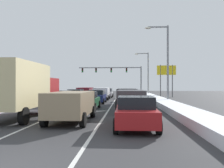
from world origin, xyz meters
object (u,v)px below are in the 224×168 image
sedan_black_left_lane_third (76,95)px  sedan_gray_left_lane_fifth (90,92)px  suv_black_right_lane_third (127,95)px  suv_white_center_lane_fourth (102,92)px  suv_maroon_left_lane_fourth (85,92)px  street_lamp_right_mid (146,70)px  sedan_charcoal_left_lane_second (62,98)px  street_lamp_right_near (165,57)px  sedan_gray_right_lane_fifth (128,93)px  sedan_maroon_right_lane_fourth (129,95)px  sedan_green_center_lane_second (86,100)px  sedan_silver_center_lane_fifth (107,93)px  roadside_sign_right (166,74)px  traffic_light_gantry (117,72)px  suv_tan_center_lane_nearest (72,104)px  box_truck_left_lane_nearest (23,87)px  sedan_navy_center_lane_third (97,96)px  sedan_red_right_lane_nearest (136,112)px  suv_charcoal_right_lane_second (131,99)px

sedan_black_left_lane_third → sedan_gray_left_lane_fifth: (-0.13, 13.39, 0.00)m
suv_black_right_lane_third → suv_white_center_lane_fourth: size_ratio=1.00×
suv_maroon_left_lane_fourth → street_lamp_right_mid: (10.32, 8.19, 3.92)m
sedan_charcoal_left_lane_second → street_lamp_right_near: size_ratio=0.52×
street_lamp_right_mid → sedan_gray_right_lane_fifth: bearing=-113.8°
suv_black_right_lane_third → sedan_maroon_right_lane_fourth: 5.97m
sedan_green_center_lane_second → street_lamp_right_near: bearing=41.9°
suv_white_center_lane_fourth → sedan_silver_center_lane_fifth: suv_white_center_lane_fourth is taller
roadside_sign_right → traffic_light_gantry: bearing=127.3°
sedan_black_left_lane_third → sedan_silver_center_lane_fifth: bearing=69.7°
sedan_green_center_lane_second → sedan_black_left_lane_third: bearing=106.7°
suv_tan_center_lane_nearest → box_truck_left_lane_nearest: size_ratio=0.68×
street_lamp_right_mid → traffic_light_gantry: bearing=130.1°
sedan_silver_center_lane_fifth → suv_white_center_lane_fourth: bearing=-92.5°
suv_black_right_lane_third → suv_tan_center_lane_nearest: (-3.17, -10.85, 0.00)m
suv_maroon_left_lane_fourth → traffic_light_gantry: traffic_light_gantry is taller
sedan_silver_center_lane_fifth → traffic_light_gantry: (1.28, 12.61, 4.12)m
sedan_silver_center_lane_fifth → sedan_gray_right_lane_fifth: bearing=-31.8°
street_lamp_right_mid → sedan_charcoal_left_lane_second: bearing=-115.4°
sedan_gray_right_lane_fifth → sedan_gray_left_lane_fifth: same height
sedan_black_left_lane_third → sedan_gray_left_lane_fifth: 13.39m
box_truck_left_lane_nearest → street_lamp_right_mid: bearing=71.2°
roadside_sign_right → sedan_navy_center_lane_third: bearing=-126.6°
sedan_maroon_right_lane_fourth → suv_white_center_lane_fourth: (-3.84, 3.18, 0.25)m
suv_white_center_lane_fourth → street_lamp_right_mid: bearing=57.9°
sedan_charcoal_left_lane_second → traffic_light_gantry: 29.29m
street_lamp_right_mid → sedan_navy_center_lane_third: bearing=-111.5°
sedan_red_right_lane_nearest → sedan_gray_right_lane_fifth: size_ratio=1.00×
sedan_green_center_lane_second → sedan_black_left_lane_third: (-3.14, 10.48, 0.00)m
sedan_silver_center_lane_fifth → box_truck_left_lane_nearest: (-3.29, -24.74, 1.14)m
sedan_red_right_lane_nearest → suv_black_right_lane_third: size_ratio=0.92×
sedan_maroon_right_lane_fourth → box_truck_left_lane_nearest: 17.07m
suv_white_center_lane_fourth → traffic_light_gantry: 19.06m
street_lamp_right_near → roadside_sign_right: street_lamp_right_near is taller
sedan_maroon_right_lane_fourth → suv_tan_center_lane_nearest: size_ratio=0.92×
sedan_navy_center_lane_third → street_lamp_right_near: bearing=0.3°
suv_black_right_lane_third → suv_charcoal_right_lane_second: bearing=-87.8°
sedan_maroon_right_lane_fourth → sedan_gray_left_lane_fifth: (-7.07, 13.50, 0.00)m
sedan_maroon_right_lane_fourth → suv_charcoal_right_lane_second: bearing=-90.7°
suv_maroon_left_lane_fourth → traffic_light_gantry: 16.21m
sedan_red_right_lane_nearest → suv_white_center_lane_fourth: 21.92m
sedan_charcoal_left_lane_second → sedan_silver_center_lane_fifth: bearing=78.5°
sedan_navy_center_lane_third → suv_white_center_lane_fourth: suv_white_center_lane_fourth is taller
roadside_sign_right → street_lamp_right_mid: bearing=122.7°
suv_maroon_left_lane_fourth → sedan_gray_left_lane_fifth: bearing=92.0°
sedan_green_center_lane_second → box_truck_left_lane_nearest: bearing=-120.6°
sedan_navy_center_lane_third → roadside_sign_right: 17.48m
suv_black_right_lane_third → sedan_gray_left_lane_fifth: (-6.69, 19.44, -0.25)m
sedan_navy_center_lane_third → suv_maroon_left_lane_fourth: (-3.06, 10.25, 0.25)m
sedan_green_center_lane_second → suv_white_center_lane_fourth: suv_white_center_lane_fourth is taller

